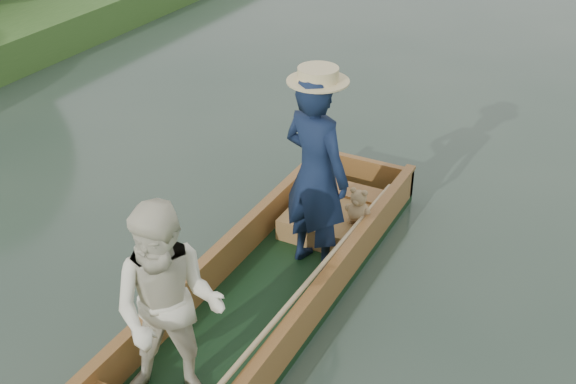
% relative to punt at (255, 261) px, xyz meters
% --- Properties ---
extents(ground, '(120.00, 120.00, 0.00)m').
position_rel_punt_xyz_m(ground, '(-0.04, 0.05, -0.65)').
color(ground, '#283D30').
rests_on(ground, ground).
extents(punt, '(1.12, 5.00, 2.00)m').
position_rel_punt_xyz_m(punt, '(0.00, 0.00, 0.00)').
color(punt, black).
rests_on(punt, ground).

